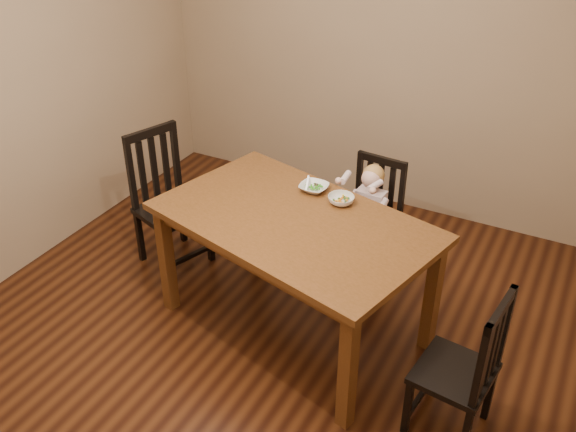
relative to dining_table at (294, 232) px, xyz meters
The scene contains 9 objects.
room 0.63m from the dining_table, 132.88° to the right, with size 4.01×4.01×2.71m.
dining_table is the anchor object (origin of this frame).
chair_child 0.89m from the dining_table, 75.70° to the left, with size 0.42×0.40×0.90m.
chair_left 1.25m from the dining_table, 167.21° to the left, with size 0.55×0.56×1.04m.
chair_right 1.27m from the dining_table, 16.57° to the right, with size 0.43×0.45×0.94m.
toddler 0.81m from the dining_table, 75.14° to the left, with size 0.27×0.33×0.46m, color white, non-canonical shape.
bowl_peas 0.39m from the dining_table, 97.38° to the left, with size 0.18×0.18×0.04m, color silver.
bowl_veg 0.37m from the dining_table, 59.99° to the left, with size 0.17×0.17×0.05m, color silver.
fork 0.40m from the dining_table, 104.28° to the left, with size 0.05×0.13×0.05m.
Camera 1 is at (1.61, -2.80, 2.89)m, focal length 40.00 mm.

